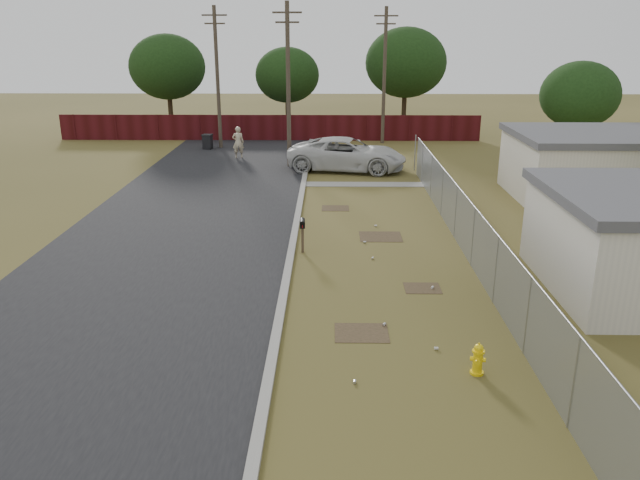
{
  "coord_description": "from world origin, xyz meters",
  "views": [
    {
      "loc": [
        -1.64,
        -19.61,
        7.46
      ],
      "look_at": [
        -1.95,
        -0.69,
        1.1
      ],
      "focal_mm": 35.0,
      "sensor_mm": 36.0,
      "label": 1
    }
  ],
  "objects_px": {
    "fire_hydrant": "(478,359)",
    "mailbox": "(302,226)",
    "trash_bin": "(208,142)",
    "pickup_truck": "(347,154)",
    "pedestrian": "(238,142)"
  },
  "relations": [
    {
      "from": "pickup_truck",
      "to": "trash_bin",
      "type": "bearing_deg",
      "value": 64.43
    },
    {
      "from": "fire_hydrant",
      "to": "trash_bin",
      "type": "bearing_deg",
      "value": 112.07
    },
    {
      "from": "fire_hydrant",
      "to": "mailbox",
      "type": "distance_m",
      "value": 9.29
    },
    {
      "from": "fire_hydrant",
      "to": "trash_bin",
      "type": "relative_size",
      "value": 0.81
    },
    {
      "from": "fire_hydrant",
      "to": "pickup_truck",
      "type": "relative_size",
      "value": 0.12
    },
    {
      "from": "fire_hydrant",
      "to": "mailbox",
      "type": "height_order",
      "value": "mailbox"
    },
    {
      "from": "fire_hydrant",
      "to": "pedestrian",
      "type": "xyz_separation_m",
      "value": [
        -9.04,
        25.38,
        0.61
      ]
    },
    {
      "from": "fire_hydrant",
      "to": "trash_bin",
      "type": "distance_m",
      "value": 30.66
    },
    {
      "from": "fire_hydrant",
      "to": "mailbox",
      "type": "xyz_separation_m",
      "value": [
        -4.35,
        8.19,
        0.6
      ]
    },
    {
      "from": "pedestrian",
      "to": "trash_bin",
      "type": "relative_size",
      "value": 2.0
    },
    {
      "from": "fire_hydrant",
      "to": "pickup_truck",
      "type": "xyz_separation_m",
      "value": [
        -2.44,
        21.95,
        0.54
      ]
    },
    {
      "from": "fire_hydrant",
      "to": "pedestrian",
      "type": "distance_m",
      "value": 26.95
    },
    {
      "from": "fire_hydrant",
      "to": "pickup_truck",
      "type": "height_order",
      "value": "pickup_truck"
    },
    {
      "from": "pickup_truck",
      "to": "trash_bin",
      "type": "height_order",
      "value": "pickup_truck"
    },
    {
      "from": "fire_hydrant",
      "to": "trash_bin",
      "type": "height_order",
      "value": "trash_bin"
    }
  ]
}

